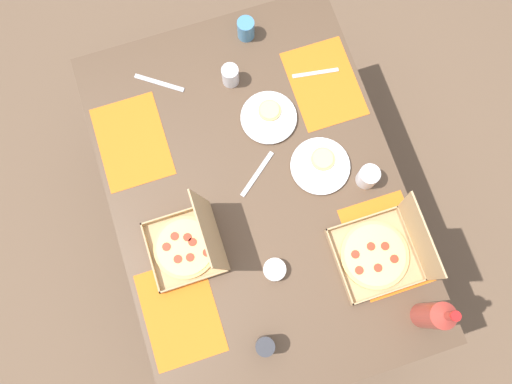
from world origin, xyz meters
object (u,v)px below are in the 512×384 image
(plate_near_right, at_px, (320,165))
(cup_spare, at_px, (246,29))
(pizza_box_corner_right, at_px, (191,244))
(cup_red, at_px, (230,75))
(cup_dark, at_px, (265,346))
(plate_middle, at_px, (269,117))
(condiment_bowl, at_px, (275,270))
(cup_clear_right, at_px, (368,177))
(pizza_box_corner_left, at_px, (384,252))
(soda_bottle, at_px, (435,316))

(plate_near_right, relative_size, cup_spare, 2.50)
(pizza_box_corner_right, relative_size, cup_red, 3.22)
(cup_dark, bearing_deg, plate_middle, 160.78)
(condiment_bowl, bearing_deg, plate_middle, 163.72)
(plate_middle, height_order, cup_clear_right, cup_clear_right)
(pizza_box_corner_right, xyz_separation_m, cup_clear_right, (-0.04, 0.71, -0.00))
(pizza_box_corner_left, height_order, soda_bottle, same)
(cup_dark, bearing_deg, pizza_box_corner_right, -160.75)
(pizza_box_corner_left, height_order, plate_middle, pizza_box_corner_left)
(plate_middle, distance_m, cup_spare, 0.38)
(plate_near_right, xyz_separation_m, cup_dark, (0.57, -0.41, 0.04))
(plate_middle, height_order, condiment_bowl, condiment_bowl)
(plate_middle, xyz_separation_m, cup_spare, (-0.38, 0.03, 0.04))
(pizza_box_corner_right, distance_m, cup_dark, 0.45)
(cup_dark, height_order, condiment_bowl, cup_dark)
(pizza_box_corner_right, height_order, plate_near_right, pizza_box_corner_right)
(pizza_box_corner_left, xyz_separation_m, plate_near_right, (-0.39, -0.10, -0.04))
(pizza_box_corner_left, bearing_deg, cup_red, -158.80)
(cup_dark, relative_size, condiment_bowl, 1.29)
(pizza_box_corner_right, height_order, condiment_bowl, pizza_box_corner_right)
(plate_middle, relative_size, cup_dark, 2.06)
(cup_clear_right, distance_m, cup_red, 0.67)
(plate_middle, height_order, soda_bottle, soda_bottle)
(soda_bottle, bearing_deg, pizza_box_corner_right, -124.71)
(plate_middle, bearing_deg, cup_red, -154.57)
(plate_middle, xyz_separation_m, cup_clear_right, (0.36, 0.28, 0.04))
(plate_middle, xyz_separation_m, cup_red, (-0.20, -0.09, 0.04))
(pizza_box_corner_left, relative_size, pizza_box_corner_right, 1.08)
(soda_bottle, bearing_deg, condiment_bowl, -124.90)
(cup_spare, bearing_deg, cup_dark, -14.59)
(pizza_box_corner_right, relative_size, condiment_bowl, 3.59)
(pizza_box_corner_right, xyz_separation_m, plate_near_right, (-0.14, 0.56, -0.04))
(soda_bottle, bearing_deg, pizza_box_corner_left, -166.74)
(cup_clear_right, bearing_deg, plate_middle, -142.26)
(soda_bottle, relative_size, cup_red, 3.47)
(plate_near_right, bearing_deg, plate_middle, -153.07)
(pizza_box_corner_left, distance_m, plate_middle, 0.68)
(cup_red, relative_size, cup_dark, 0.86)
(cup_spare, bearing_deg, condiment_bowl, -11.51)
(pizza_box_corner_right, bearing_deg, plate_middle, 132.38)
(plate_near_right, height_order, cup_dark, cup_dark)
(cup_spare, height_order, cup_red, same)
(cup_red, bearing_deg, pizza_box_corner_right, -29.61)
(pizza_box_corner_right, bearing_deg, cup_red, 150.39)
(pizza_box_corner_left, relative_size, plate_near_right, 1.40)
(cup_spare, relative_size, cup_dark, 0.85)
(pizza_box_corner_left, xyz_separation_m, soda_bottle, (0.26, 0.06, 0.08))
(condiment_bowl, bearing_deg, soda_bottle, 55.10)
(pizza_box_corner_left, xyz_separation_m, cup_clear_right, (-0.28, 0.05, -0.00))
(cup_red, xyz_separation_m, condiment_bowl, (0.78, -0.07, -0.03))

